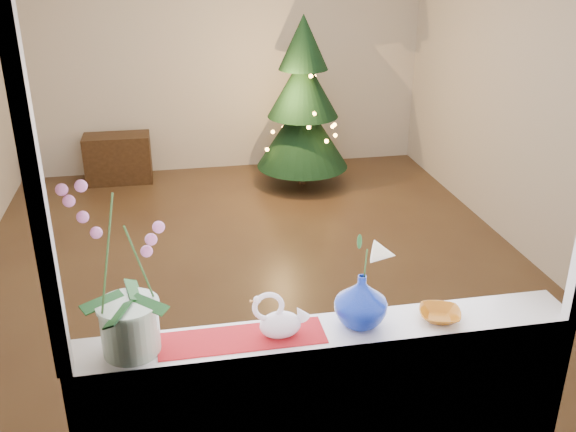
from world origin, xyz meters
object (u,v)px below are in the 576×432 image
side_table (118,158)px  blue_vase (361,297)px  paperweight (369,320)px  amber_dish (440,315)px  xmas_tree (303,103)px  orchid_pot (123,271)px  swan (280,315)px

side_table → blue_vase: bearing=-73.4°
paperweight → amber_dish: paperweight is taller
amber_dish → side_table: 4.95m
side_table → xmas_tree: bearing=-12.4°
orchid_pot → amber_dish: 1.37m
orchid_pot → paperweight: 1.05m
orchid_pot → side_table: bearing=94.4°
amber_dish → xmas_tree: bearing=86.2°
orchid_pot → paperweight: bearing=-0.9°
orchid_pot → swan: bearing=-1.2°
xmas_tree → blue_vase: bearing=-98.7°
orchid_pot → amber_dish: bearing=-0.7°
xmas_tree → amber_dish: bearing=-93.8°
paperweight → xmas_tree: size_ratio=0.04×
swan → xmas_tree: size_ratio=0.14×
swan → amber_dish: 0.72m
orchid_pot → blue_vase: 1.00m
swan → side_table: (-0.96, 4.60, -0.76)m
swan → side_table: bearing=86.1°
orchid_pot → blue_vase: size_ratio=2.69×
amber_dish → blue_vase: bearing=175.4°
orchid_pot → xmas_tree: bearing=68.9°
paperweight → blue_vase: bearing=136.7°
orchid_pot → swan: orchid_pot is taller
blue_vase → swan: bearing=-176.0°
side_table → amber_dish: bearing=-69.5°
blue_vase → amber_dish: (0.36, -0.03, -0.12)m
amber_dish → paperweight: bearing=179.8°
orchid_pot → side_table: size_ratio=1.06×
orchid_pot → xmas_tree: size_ratio=0.42×
blue_vase → xmas_tree: bearing=81.3°
blue_vase → paperweight: blue_vase is taller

